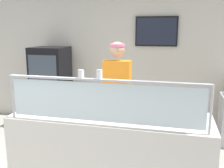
{
  "coord_description": "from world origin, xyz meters",
  "views": [
    {
      "loc": [
        1.87,
        -2.42,
        1.93
      ],
      "look_at": [
        1.15,
        0.42,
        1.31
      ],
      "focal_mm": 42.17,
      "sensor_mm": 36.0,
      "label": 1
    }
  ],
  "objects_px": {
    "pizza_tray": "(115,113)",
    "parmesan_shaker": "(81,75)",
    "pizza_server": "(115,112)",
    "pepper_flake_shaker": "(99,75)",
    "worker_figure": "(117,95)",
    "drink_fridge": "(51,87)"
  },
  "relations": [
    {
      "from": "pizza_server",
      "to": "worker_figure",
      "type": "distance_m",
      "value": 0.74
    },
    {
      "from": "worker_figure",
      "to": "drink_fridge",
      "type": "bearing_deg",
      "value": 145.65
    },
    {
      "from": "pizza_tray",
      "to": "parmesan_shaker",
      "type": "bearing_deg",
      "value": -125.2
    },
    {
      "from": "worker_figure",
      "to": "pizza_tray",
      "type": "bearing_deg",
      "value": -79.52
    },
    {
      "from": "pizza_server",
      "to": "drink_fridge",
      "type": "height_order",
      "value": "drink_fridge"
    },
    {
      "from": "pizza_server",
      "to": "worker_figure",
      "type": "height_order",
      "value": "worker_figure"
    },
    {
      "from": "pizza_tray",
      "to": "drink_fridge",
      "type": "relative_size",
      "value": 0.28
    },
    {
      "from": "pepper_flake_shaker",
      "to": "pizza_tray",
      "type": "bearing_deg",
      "value": 79.72
    },
    {
      "from": "drink_fridge",
      "to": "parmesan_shaker",
      "type": "bearing_deg",
      "value": -55.89
    },
    {
      "from": "drink_fridge",
      "to": "pizza_server",
      "type": "bearing_deg",
      "value": -46.21
    },
    {
      "from": "parmesan_shaker",
      "to": "drink_fridge",
      "type": "relative_size",
      "value": 0.05
    },
    {
      "from": "pizza_server",
      "to": "drink_fridge",
      "type": "distance_m",
      "value": 2.54
    },
    {
      "from": "pizza_tray",
      "to": "worker_figure",
      "type": "height_order",
      "value": "worker_figure"
    },
    {
      "from": "worker_figure",
      "to": "pepper_flake_shaker",
      "type": "bearing_deg",
      "value": -86.7
    },
    {
      "from": "pizza_server",
      "to": "pepper_flake_shaker",
      "type": "xyz_separation_m",
      "value": [
        -0.08,
        -0.35,
        0.49
      ]
    },
    {
      "from": "parmesan_shaker",
      "to": "pepper_flake_shaker",
      "type": "relative_size",
      "value": 0.9
    },
    {
      "from": "drink_fridge",
      "to": "worker_figure",
      "type": "bearing_deg",
      "value": -34.35
    },
    {
      "from": "worker_figure",
      "to": "drink_fridge",
      "type": "distance_m",
      "value": 1.96
    },
    {
      "from": "parmesan_shaker",
      "to": "pepper_flake_shaker",
      "type": "bearing_deg",
      "value": 0.0
    },
    {
      "from": "pizza_tray",
      "to": "worker_figure",
      "type": "xyz_separation_m",
      "value": [
        -0.13,
        0.7,
        0.04
      ]
    },
    {
      "from": "parmesan_shaker",
      "to": "drink_fridge",
      "type": "height_order",
      "value": "drink_fridge"
    },
    {
      "from": "pizza_tray",
      "to": "parmesan_shaker",
      "type": "distance_m",
      "value": 0.68
    }
  ]
}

